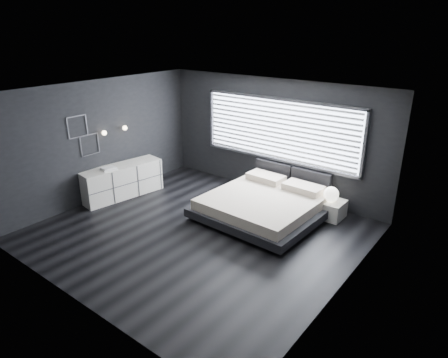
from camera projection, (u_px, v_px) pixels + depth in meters
The scene contains 12 objects.
room at pixel (197, 167), 7.59m from camera, with size 6.04×6.00×2.80m.
window at pixel (279, 130), 9.39m from camera, with size 4.14×0.09×1.52m.
headboard at pixel (292, 176), 9.47m from camera, with size 1.96×0.16×0.52m.
sconce_near at pixel (104, 133), 9.20m from camera, with size 0.18×0.11×0.11m.
sconce_far at pixel (125, 128), 9.64m from camera, with size 0.18×0.11×0.11m.
wall_art_upper at pixel (77, 127), 8.72m from camera, with size 0.01×0.48×0.48m.
wall_art_lower at pixel (90, 145), 9.08m from camera, with size 0.01×0.48×0.48m.
bed at pixel (263, 205), 8.65m from camera, with size 2.52×2.41×0.63m.
nightstand at pixel (328, 208), 8.70m from camera, with size 0.66×0.55×0.39m, color white.
orb_lamp at pixel (331, 194), 8.52m from camera, with size 0.33×0.33×0.33m, color white.
dresser at pixel (122, 181), 9.68m from camera, with size 0.86×2.04×0.79m.
book_stack at pixel (109, 169), 9.23m from camera, with size 0.32×0.38×0.07m.
Camera 1 is at (4.79, -5.33, 3.96)m, focal length 32.00 mm.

